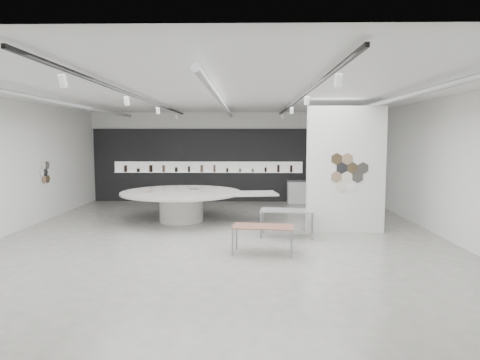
{
  "coord_description": "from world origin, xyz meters",
  "views": [
    {
      "loc": [
        0.71,
        -11.28,
        2.68
      ],
      "look_at": [
        0.47,
        1.2,
        1.47
      ],
      "focal_mm": 32.0,
      "sensor_mm": 36.0,
      "label": 1
    }
  ],
  "objects_px": {
    "sample_table_stone": "(287,212)",
    "kitchen_counter": "(307,192)",
    "display_island": "(184,202)",
    "sample_table_wood": "(263,228)",
    "partition_column": "(346,170)"
  },
  "relations": [
    {
      "from": "sample_table_stone",
      "to": "sample_table_wood",
      "type": "bearing_deg",
      "value": -112.26
    },
    {
      "from": "sample_table_wood",
      "to": "display_island",
      "type": "bearing_deg",
      "value": 122.1
    },
    {
      "from": "display_island",
      "to": "sample_table_wood",
      "type": "height_order",
      "value": "display_island"
    },
    {
      "from": "kitchen_counter",
      "to": "sample_table_wood",
      "type": "bearing_deg",
      "value": -105.29
    },
    {
      "from": "sample_table_wood",
      "to": "kitchen_counter",
      "type": "relative_size",
      "value": 0.9
    },
    {
      "from": "sample_table_stone",
      "to": "kitchen_counter",
      "type": "distance_m",
      "value": 6.41
    },
    {
      "from": "partition_column",
      "to": "kitchen_counter",
      "type": "height_order",
      "value": "partition_column"
    },
    {
      "from": "display_island",
      "to": "sample_table_stone",
      "type": "height_order",
      "value": "display_island"
    },
    {
      "from": "sample_table_stone",
      "to": "kitchen_counter",
      "type": "height_order",
      "value": "kitchen_counter"
    },
    {
      "from": "display_island",
      "to": "sample_table_stone",
      "type": "xyz_separation_m",
      "value": [
        3.16,
        -2.11,
        0.04
      ]
    },
    {
      "from": "sample_table_wood",
      "to": "sample_table_stone",
      "type": "height_order",
      "value": "sample_table_stone"
    },
    {
      "from": "partition_column",
      "to": "sample_table_stone",
      "type": "xyz_separation_m",
      "value": [
        -1.73,
        -0.71,
        -1.12
      ]
    },
    {
      "from": "partition_column",
      "to": "kitchen_counter",
      "type": "relative_size",
      "value": 2.19
    },
    {
      "from": "sample_table_wood",
      "to": "sample_table_stone",
      "type": "distance_m",
      "value": 1.91
    },
    {
      "from": "sample_table_wood",
      "to": "partition_column",
      "type": "bearing_deg",
      "value": 45.27
    }
  ]
}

